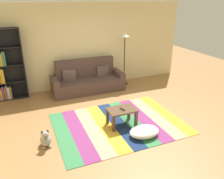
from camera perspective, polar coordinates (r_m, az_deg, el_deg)
ground_plane at (r=5.74m, az=1.55°, el=-7.11°), size 14.00×14.00×0.00m
back_wall at (r=7.54m, az=-6.40°, el=10.96°), size 6.80×0.10×2.70m
rug at (r=5.48m, az=1.71°, el=-8.58°), size 2.98×2.19×0.01m
couch at (r=7.28m, az=-6.19°, el=2.25°), size 2.26×0.80×1.00m
bookshelf at (r=7.13m, az=-25.65°, el=4.69°), size 0.90×0.28×2.05m
coffee_table at (r=5.29m, az=2.45°, el=-5.79°), size 0.65×0.45×0.41m
pouf at (r=5.04m, az=8.15°, el=-10.48°), size 0.68×0.48×0.20m
dog at (r=4.87m, az=-16.44°, el=-11.84°), size 0.22×0.35×0.40m
standing_lamp at (r=7.52m, az=3.23°, el=12.06°), size 0.32×0.32×1.78m
tv_remote at (r=5.22m, az=2.64°, el=-5.01°), size 0.08×0.16×0.02m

